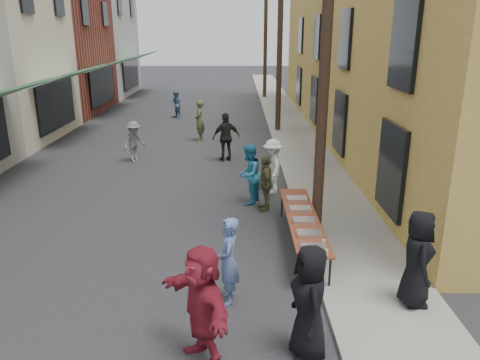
{
  "coord_description": "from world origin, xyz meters",
  "views": [
    {
      "loc": [
        2.34,
        -7.83,
        4.8
      ],
      "look_at": [
        2.38,
        3.07,
        1.3
      ],
      "focal_mm": 35.0,
      "sensor_mm": 36.0,
      "label": 1
    }
  ],
  "objects_px": {
    "catering_tray_sausage": "(314,248)",
    "guest_front_c": "(249,174)",
    "server": "(417,258)",
    "serving_table": "(302,219)",
    "utility_pole_near": "(326,44)",
    "utility_pole_far": "(265,35)",
    "utility_pole_mid": "(280,37)",
    "guest_front_a": "(309,302)"
  },
  "relations": [
    {
      "from": "catering_tray_sausage",
      "to": "utility_pole_far",
      "type": "bearing_deg",
      "value": 88.92
    },
    {
      "from": "serving_table",
      "to": "utility_pole_far",
      "type": "bearing_deg",
      "value": 88.85
    },
    {
      "from": "utility_pole_far",
      "to": "guest_front_c",
      "type": "distance_m",
      "value": 22.44
    },
    {
      "from": "utility_pole_near",
      "to": "catering_tray_sausage",
      "type": "relative_size",
      "value": 18.0
    },
    {
      "from": "utility_pole_mid",
      "to": "server",
      "type": "xyz_separation_m",
      "value": [
        1.18,
        -15.47,
        -3.52
      ]
    },
    {
      "from": "catering_tray_sausage",
      "to": "utility_pole_near",
      "type": "bearing_deg",
      "value": 79.27
    },
    {
      "from": "guest_front_c",
      "to": "utility_pole_far",
      "type": "bearing_deg",
      "value": -163.71
    },
    {
      "from": "serving_table",
      "to": "server",
      "type": "distance_m",
      "value": 3.01
    },
    {
      "from": "utility_pole_near",
      "to": "guest_front_c",
      "type": "bearing_deg",
      "value": 130.81
    },
    {
      "from": "utility_pole_near",
      "to": "guest_front_a",
      "type": "bearing_deg",
      "value": -100.76
    },
    {
      "from": "utility_pole_near",
      "to": "serving_table",
      "type": "height_order",
      "value": "utility_pole_near"
    },
    {
      "from": "utility_pole_far",
      "to": "server",
      "type": "bearing_deg",
      "value": -87.54
    },
    {
      "from": "utility_pole_near",
      "to": "utility_pole_far",
      "type": "height_order",
      "value": "same"
    },
    {
      "from": "utility_pole_mid",
      "to": "guest_front_c",
      "type": "relative_size",
      "value": 5.14
    },
    {
      "from": "serving_table",
      "to": "catering_tray_sausage",
      "type": "bearing_deg",
      "value": -90.0
    },
    {
      "from": "guest_front_a",
      "to": "server",
      "type": "height_order",
      "value": "server"
    },
    {
      "from": "utility_pole_mid",
      "to": "utility_pole_near",
      "type": "bearing_deg",
      "value": -90.0
    },
    {
      "from": "utility_pole_near",
      "to": "guest_front_a",
      "type": "height_order",
      "value": "utility_pole_near"
    },
    {
      "from": "utility_pole_mid",
      "to": "catering_tray_sausage",
      "type": "distance_m",
      "value": 15.11
    },
    {
      "from": "utility_pole_far",
      "to": "server",
      "type": "xyz_separation_m",
      "value": [
        1.18,
        -27.47,
        -3.52
      ]
    },
    {
      "from": "utility_pole_near",
      "to": "guest_front_a",
      "type": "distance_m",
      "value": 6.01
    },
    {
      "from": "utility_pole_near",
      "to": "catering_tray_sausage",
      "type": "xyz_separation_m",
      "value": [
        -0.5,
        -2.64,
        -3.71
      ]
    },
    {
      "from": "catering_tray_sausage",
      "to": "server",
      "type": "relative_size",
      "value": 0.28
    },
    {
      "from": "utility_pole_near",
      "to": "utility_pole_far",
      "type": "distance_m",
      "value": 24.0
    },
    {
      "from": "catering_tray_sausage",
      "to": "guest_front_c",
      "type": "bearing_deg",
      "value": 104.23
    },
    {
      "from": "utility_pole_far",
      "to": "serving_table",
      "type": "bearing_deg",
      "value": -91.15
    },
    {
      "from": "catering_tray_sausage",
      "to": "server",
      "type": "height_order",
      "value": "server"
    },
    {
      "from": "server",
      "to": "utility_pole_mid",
      "type": "bearing_deg",
      "value": 10.75
    },
    {
      "from": "utility_pole_mid",
      "to": "utility_pole_far",
      "type": "distance_m",
      "value": 12.0
    },
    {
      "from": "utility_pole_far",
      "to": "guest_front_c",
      "type": "height_order",
      "value": "utility_pole_far"
    },
    {
      "from": "serving_table",
      "to": "guest_front_a",
      "type": "relative_size",
      "value": 2.18
    },
    {
      "from": "guest_front_a",
      "to": "server",
      "type": "relative_size",
      "value": 1.04
    },
    {
      "from": "utility_pole_near",
      "to": "server",
      "type": "distance_m",
      "value": 5.08
    },
    {
      "from": "guest_front_a",
      "to": "server",
      "type": "distance_m",
      "value": 2.44
    },
    {
      "from": "serving_table",
      "to": "utility_pole_near",
      "type": "bearing_deg",
      "value": 63.18
    },
    {
      "from": "utility_pole_mid",
      "to": "guest_front_a",
      "type": "distance_m",
      "value": 17.14
    },
    {
      "from": "utility_pole_mid",
      "to": "server",
      "type": "distance_m",
      "value": 15.9
    },
    {
      "from": "guest_front_a",
      "to": "guest_front_c",
      "type": "distance_m",
      "value": 6.7
    },
    {
      "from": "guest_front_a",
      "to": "utility_pole_far",
      "type": "bearing_deg",
      "value": 169.94
    },
    {
      "from": "utility_pole_mid",
      "to": "server",
      "type": "bearing_deg",
      "value": -85.63
    },
    {
      "from": "utility_pole_mid",
      "to": "server",
      "type": "height_order",
      "value": "utility_pole_mid"
    },
    {
      "from": "server",
      "to": "guest_front_c",
      "type": "bearing_deg",
      "value": 34.17
    }
  ]
}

